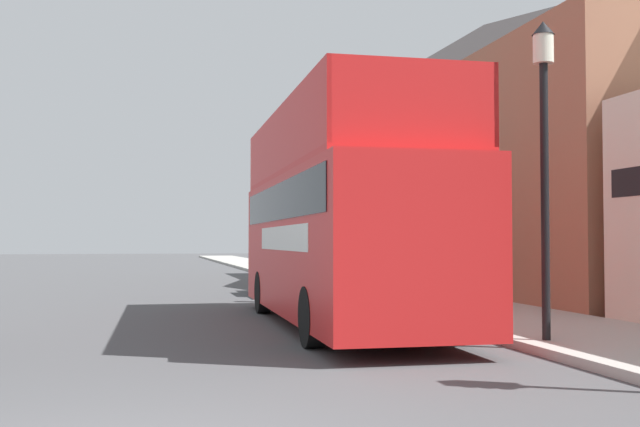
{
  "coord_description": "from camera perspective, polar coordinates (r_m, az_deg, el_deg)",
  "views": [
    {
      "loc": [
        0.23,
        -5.49,
        1.68
      ],
      "look_at": [
        4.02,
        10.48,
        2.28
      ],
      "focal_mm": 42.0,
      "sensor_mm": 36.0,
      "label": 1
    }
  ],
  "objects": [
    {
      "name": "ground_plane",
      "position": [
        26.54,
        -13.88,
        -5.65
      ],
      "size": [
        144.0,
        144.0,
        0.0
      ],
      "primitive_type": "plane",
      "color": "#4C4C4F"
    },
    {
      "name": "lamp_post_second",
      "position": [
        19.75,
        5.2,
        3.79
      ],
      "size": [
        0.35,
        0.35,
        5.22
      ],
      "color": "black",
      "rests_on": "sidewalk"
    },
    {
      "name": "parked_car_ahead_of_bus",
      "position": [
        23.28,
        -2.11,
        -4.5
      ],
      "size": [
        1.73,
        3.99,
        1.49
      ],
      "rotation": [
        0.0,
        0.0,
        0.0
      ],
      "color": "black",
      "rests_on": "ground_plane"
    },
    {
      "name": "lamp_post_nearest",
      "position": [
        12.32,
        16.7,
        6.79
      ],
      "size": [
        0.35,
        0.35,
        5.0
      ],
      "color": "black",
      "rests_on": "sidewalk"
    },
    {
      "name": "tour_bus",
      "position": [
        14.84,
        1.49,
        -1.29
      ],
      "size": [
        2.76,
        9.62,
        4.25
      ],
      "rotation": [
        0.0,
        0.0,
        -0.02
      ],
      "color": "red",
      "rests_on": "ground_plane"
    },
    {
      "name": "sidewalk",
      "position": [
        24.65,
        3.97,
        -5.82
      ],
      "size": [
        3.41,
        108.0,
        0.14
      ],
      "color": "#ADAAA3",
      "rests_on": "ground_plane"
    },
    {
      "name": "brick_terrace_rear",
      "position": [
        27.74,
        12.47,
        4.36
      ],
      "size": [
        6.0,
        21.91,
        9.54
      ],
      "color": "#9E664C",
      "rests_on": "ground_plane"
    }
  ]
}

